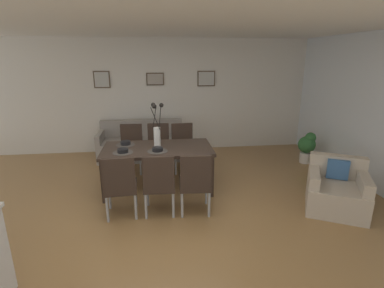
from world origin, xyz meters
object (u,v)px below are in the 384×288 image
at_px(dining_chair_mid_right, 183,145).
at_px(bowl_near_left, 123,150).
at_px(dining_chair_near_right, 131,146).
at_px(centerpiece_vase, 157,131).
at_px(dining_table, 158,152).
at_px(armchair, 336,191).
at_px(dining_chair_far_right, 159,145).
at_px(dining_chair_far_left, 159,181).
at_px(potted_plant, 307,146).
at_px(dining_chair_near_left, 120,183).
at_px(framed_picture_center, 155,79).
at_px(framed_picture_right, 206,79).
at_px(bowl_near_right, 125,143).
at_px(bowl_far_left, 158,149).
at_px(framed_picture_left, 102,80).
at_px(sofa, 142,145).

xyz_separation_m(dining_chair_mid_right, bowl_near_left, (-1.04, -1.07, 0.27)).
height_order(dining_chair_near_right, centerpiece_vase, centerpiece_vase).
height_order(dining_table, armchair, armchair).
bearing_deg(dining_chair_far_right, dining_chair_mid_right, -5.61).
relative_size(dining_chair_near_right, dining_chair_far_left, 1.00).
bearing_deg(dining_chair_near_right, potted_plant, -0.15).
distance_m(dining_chair_near_left, potted_plant, 4.08).
relative_size(dining_chair_near_left, dining_chair_mid_right, 1.00).
bearing_deg(dining_chair_near_right, framed_picture_center, 68.38).
height_order(dining_chair_near_left, framed_picture_center, framed_picture_center).
distance_m(dining_table, dining_chair_mid_right, 1.00).
bearing_deg(dining_table, dining_chair_near_left, -121.02).
bearing_deg(framed_picture_right, bowl_near_right, -131.07).
bearing_deg(dining_table, armchair, -21.34).
height_order(dining_chair_mid_right, framed_picture_center, framed_picture_center).
height_order(dining_table, bowl_far_left, bowl_far_left).
distance_m(dining_chair_near_right, bowl_near_left, 1.15).
distance_m(dining_chair_far_left, framed_picture_left, 3.50).
xyz_separation_m(dining_chair_near_left, dining_chair_far_right, (0.55, 1.77, 0.00)).
distance_m(centerpiece_vase, framed_picture_right, 2.58).
height_order(dining_chair_near_left, framed_picture_left, framed_picture_left).
bearing_deg(dining_chair_near_left, potted_plant, 25.73).
distance_m(dining_chair_near_left, framed_picture_right, 3.71).
height_order(centerpiece_vase, bowl_near_left, centerpiece_vase).
bearing_deg(armchair, framed_picture_center, 129.03).
bearing_deg(dining_chair_near_left, dining_table, 58.98).
xyz_separation_m(dining_chair_near_right, dining_chair_far_left, (0.52, -1.78, 0.00)).
distance_m(bowl_near_right, potted_plant, 3.78).
bearing_deg(dining_chair_mid_right, bowl_far_left, -115.33).
height_order(dining_chair_far_left, potted_plant, dining_chair_far_left).
xyz_separation_m(sofa, framed_picture_center, (0.35, 0.48, 1.42)).
xyz_separation_m(dining_chair_far_left, framed_picture_center, (-0.01, 3.07, 1.19)).
xyz_separation_m(framed_picture_center, framed_picture_right, (1.19, -0.00, 0.00)).
relative_size(dining_chair_far_right, bowl_near_right, 5.41).
distance_m(dining_chair_far_left, bowl_far_left, 0.71).
bearing_deg(armchair, bowl_near_right, 158.62).
distance_m(dining_table, dining_chair_far_left, 0.89).
distance_m(framed_picture_right, potted_plant, 2.70).
distance_m(dining_chair_far_left, centerpiece_vase, 1.01).
xyz_separation_m(dining_chair_far_right, potted_plant, (3.13, -0.00, -0.14)).
relative_size(dining_chair_mid_right, bowl_near_left, 5.41).
bearing_deg(dining_table, framed_picture_center, 90.00).
distance_m(dining_table, framed_picture_right, 2.70).
bearing_deg(bowl_far_left, armchair, -17.15).
relative_size(dining_chair_near_right, sofa, 0.49).
bearing_deg(dining_chair_near_right, dining_chair_mid_right, -3.13).
bearing_deg(dining_chair_mid_right, sofa, 134.74).
bearing_deg(dining_chair_near_right, armchair, -31.74).
bearing_deg(dining_chair_near_right, centerpiece_vase, -60.62).
distance_m(dining_chair_near_left, framed_picture_center, 3.33).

